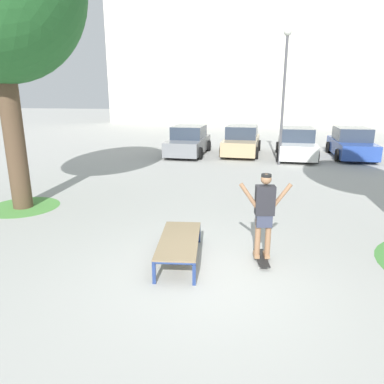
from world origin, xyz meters
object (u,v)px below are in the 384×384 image
Objects in this scene: car_grey at (189,141)px; light_post at (285,77)px; skate_box at (179,241)px; car_blue at (351,144)px; car_tan at (242,141)px; skateboard at (262,258)px; car_white at (296,144)px; skater at (264,210)px.

car_grey is 5.92m from light_post.
car_blue reaches higher than skate_box.
light_post is (1.82, -2.65, 3.13)m from car_tan.
car_blue is at bearing -0.53° from car_tan.
skateboard is at bearing 7.45° from skate_box.
car_white is at bearing -12.39° from car_tan.
skate_box is 12.75m from car_white.
car_blue is 0.73× the size of light_post.
car_grey is at bearing 179.89° from car_white.
light_post is (0.95, 10.00, 3.75)m from skateboard.
light_post reaches higher than car_grey.
car_blue is at bearing 69.73° from skateboard.
car_tan is (-0.87, 12.65, -0.38)m from skater.
light_post is (4.59, -2.05, 3.13)m from car_grey.
car_grey is 0.99× the size of car_tan.
skater is at bearing -110.27° from car_blue.
car_grey is at bearing 155.88° from light_post.
skater is 10.42m from light_post.
skate_box is at bearing -80.66° from car_grey.
skate_box is at bearing -116.08° from car_blue.
car_grey is at bearing 106.78° from skateboard.
car_blue is at bearing 63.92° from skate_box.
skater is at bearing -73.22° from car_grey.
skate_box is 2.40× the size of skateboard.
car_white is (2.76, -0.61, 0.00)m from car_tan.
skater reaches higher than car_white.
skateboard is at bearing -86.06° from car_tan.
skater is at bearing 7.51° from skate_box.
skate_box is 0.46× the size of car_tan.
light_post reaches higher than car_blue.
car_tan is 5.53m from car_blue.
light_post reaches higher than skateboard.
car_white and car_blue have the same top height.
car_grey is at bearing -176.24° from car_blue.
skateboard is 0.14× the size of light_post.
skate_box is 11.07m from light_post.
skate_box is at bearing -105.98° from car_white.
skateboard is at bearing -95.44° from light_post.
light_post is at bearing 75.88° from skate_box.
car_blue is at bearing 3.76° from car_grey.
skate_box is 12.44m from car_grey.
light_post reaches higher than car_white.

